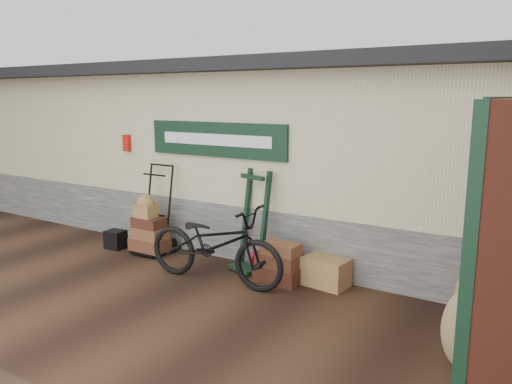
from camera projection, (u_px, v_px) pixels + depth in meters
ground at (195, 278)px, 7.33m from camera, size 80.00×80.00×0.00m
station_building at (286, 152)px, 9.30m from camera, size 14.40×4.10×3.20m
porter_trolley at (155, 208)px, 8.44m from camera, size 0.77×0.58×1.53m
green_barrow at (253, 221)px, 7.57m from camera, size 0.66×0.60×1.53m
suitcase_stack at (279, 262)px, 7.14m from camera, size 0.67×0.43×0.58m
wicker_hamper at (326, 272)px, 7.00m from camera, size 0.66×0.47×0.40m
black_trunk at (116, 239)px, 8.74m from camera, size 0.34×0.30×0.32m
bicycle at (215, 240)px, 7.05m from camera, size 0.91×2.23×1.27m
burlap_sack_left at (481, 300)px, 5.42m from camera, size 0.63×0.55×0.88m
burlap_sack_right at (470, 330)px, 4.75m from camera, size 0.62×0.56×0.86m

